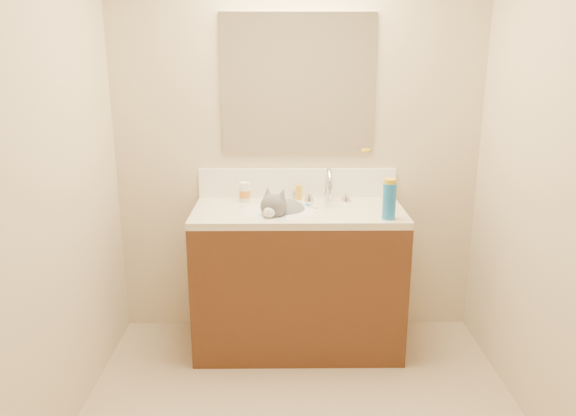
{
  "coord_description": "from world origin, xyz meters",
  "views": [
    {
      "loc": [
        -0.09,
        -2.09,
        1.74
      ],
      "look_at": [
        -0.06,
        0.92,
        0.88
      ],
      "focal_mm": 35.0,
      "sensor_mm": 36.0,
      "label": 1
    }
  ],
  "objects_px": {
    "cat": "(282,215)",
    "amber_bottle": "(299,192)",
    "vanity_cabinet": "(298,282)",
    "silver_jar": "(295,195)",
    "faucet": "(328,188)",
    "spray_can": "(389,201)",
    "pill_bottle": "(245,192)",
    "basin": "(277,222)"
  },
  "relations": [
    {
      "from": "faucet",
      "to": "pill_bottle",
      "type": "xyz_separation_m",
      "value": [
        -0.5,
        0.03,
        -0.03
      ]
    },
    {
      "from": "vanity_cabinet",
      "to": "amber_bottle",
      "type": "relative_size",
      "value": 13.29
    },
    {
      "from": "pill_bottle",
      "to": "silver_jar",
      "type": "relative_size",
      "value": 2.14
    },
    {
      "from": "cat",
      "to": "amber_bottle",
      "type": "xyz_separation_m",
      "value": [
        0.1,
        0.22,
        0.08
      ]
    },
    {
      "from": "spray_can",
      "to": "pill_bottle",
      "type": "bearing_deg",
      "value": 155.7
    },
    {
      "from": "spray_can",
      "to": "faucet",
      "type": "bearing_deg",
      "value": 132.03
    },
    {
      "from": "faucet",
      "to": "pill_bottle",
      "type": "bearing_deg",
      "value": 176.81
    },
    {
      "from": "silver_jar",
      "to": "amber_bottle",
      "type": "distance_m",
      "value": 0.03
    },
    {
      "from": "pill_bottle",
      "to": "faucet",
      "type": "bearing_deg",
      "value": -3.19
    },
    {
      "from": "amber_bottle",
      "to": "spray_can",
      "type": "distance_m",
      "value": 0.62
    },
    {
      "from": "vanity_cabinet",
      "to": "silver_jar",
      "type": "height_order",
      "value": "silver_jar"
    },
    {
      "from": "vanity_cabinet",
      "to": "cat",
      "type": "distance_m",
      "value": 0.43
    },
    {
      "from": "faucet",
      "to": "spray_can",
      "type": "distance_m",
      "value": 0.45
    },
    {
      "from": "vanity_cabinet",
      "to": "silver_jar",
      "type": "distance_m",
      "value": 0.52
    },
    {
      "from": "faucet",
      "to": "basin",
      "type": "bearing_deg",
      "value": -150.88
    },
    {
      "from": "faucet",
      "to": "amber_bottle",
      "type": "xyz_separation_m",
      "value": [
        -0.17,
        0.06,
        -0.04
      ]
    },
    {
      "from": "basin",
      "to": "spray_can",
      "type": "xyz_separation_m",
      "value": [
        0.6,
        -0.16,
        0.17
      ]
    },
    {
      "from": "faucet",
      "to": "silver_jar",
      "type": "relative_size",
      "value": 5.12
    },
    {
      "from": "cat",
      "to": "silver_jar",
      "type": "relative_size",
      "value": 7.74
    },
    {
      "from": "faucet",
      "to": "spray_can",
      "type": "bearing_deg",
      "value": -47.97
    },
    {
      "from": "amber_bottle",
      "to": "silver_jar",
      "type": "bearing_deg",
      "value": 149.58
    },
    {
      "from": "vanity_cabinet",
      "to": "basin",
      "type": "distance_m",
      "value": 0.4
    },
    {
      "from": "basin",
      "to": "amber_bottle",
      "type": "bearing_deg",
      "value": 61.39
    },
    {
      "from": "basin",
      "to": "pill_bottle",
      "type": "relative_size",
      "value": 3.85
    },
    {
      "from": "vanity_cabinet",
      "to": "pill_bottle",
      "type": "height_order",
      "value": "pill_bottle"
    },
    {
      "from": "vanity_cabinet",
      "to": "pill_bottle",
      "type": "distance_m",
      "value": 0.62
    },
    {
      "from": "cat",
      "to": "pill_bottle",
      "type": "xyz_separation_m",
      "value": [
        -0.22,
        0.18,
        0.09
      ]
    },
    {
      "from": "vanity_cabinet",
      "to": "amber_bottle",
      "type": "height_order",
      "value": "amber_bottle"
    },
    {
      "from": "pill_bottle",
      "to": "cat",
      "type": "bearing_deg",
      "value": -38.81
    },
    {
      "from": "basin",
      "to": "spray_can",
      "type": "distance_m",
      "value": 0.64
    },
    {
      "from": "vanity_cabinet",
      "to": "silver_jar",
      "type": "xyz_separation_m",
      "value": [
        -0.01,
        0.21,
        0.48
      ]
    },
    {
      "from": "cat",
      "to": "spray_can",
      "type": "relative_size",
      "value": 2.17
    },
    {
      "from": "cat",
      "to": "amber_bottle",
      "type": "height_order",
      "value": "cat"
    },
    {
      "from": "cat",
      "to": "silver_jar",
      "type": "xyz_separation_m",
      "value": [
        0.08,
        0.23,
        0.06
      ]
    },
    {
      "from": "basin",
      "to": "pill_bottle",
      "type": "xyz_separation_m",
      "value": [
        -0.2,
        0.19,
        0.13
      ]
    },
    {
      "from": "spray_can",
      "to": "basin",
      "type": "bearing_deg",
      "value": 164.7
    },
    {
      "from": "cat",
      "to": "amber_bottle",
      "type": "distance_m",
      "value": 0.25
    },
    {
      "from": "silver_jar",
      "to": "spray_can",
      "type": "distance_m",
      "value": 0.64
    },
    {
      "from": "cat",
      "to": "pill_bottle",
      "type": "bearing_deg",
      "value": 164.0
    },
    {
      "from": "amber_bottle",
      "to": "spray_can",
      "type": "bearing_deg",
      "value": -39.95
    },
    {
      "from": "amber_bottle",
      "to": "pill_bottle",
      "type": "bearing_deg",
      "value": -173.45
    },
    {
      "from": "faucet",
      "to": "silver_jar",
      "type": "bearing_deg",
      "value": 158.52
    }
  ]
}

